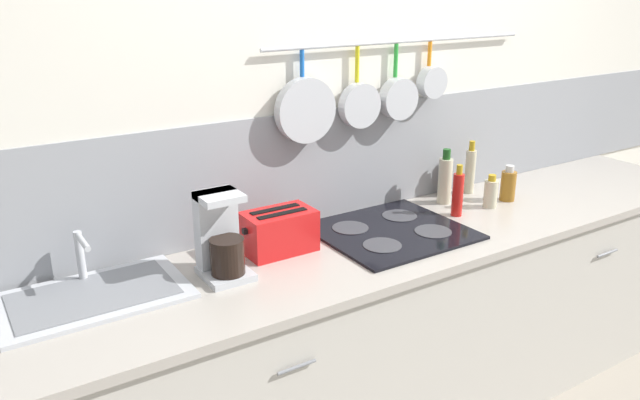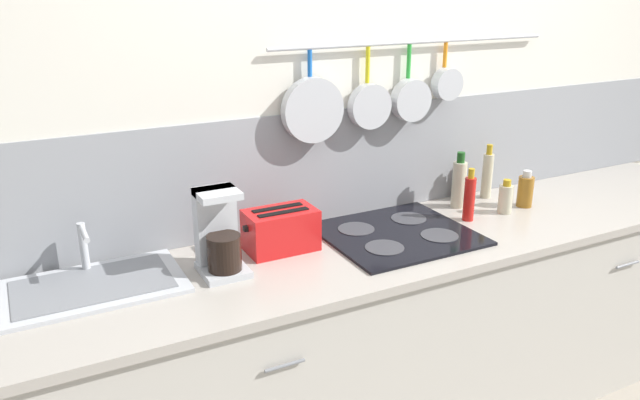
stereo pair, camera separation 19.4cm
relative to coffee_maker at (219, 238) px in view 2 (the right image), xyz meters
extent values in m
cube|color=silver|center=(0.89, 0.30, 0.29)|extent=(7.20, 0.06, 2.60)
cube|color=gray|center=(0.89, 0.30, 0.11)|extent=(7.20, 0.07, 0.48)
cylinder|color=#B7BABF|center=(0.99, 0.25, 0.61)|extent=(1.38, 0.02, 0.02)
cylinder|color=#1959B2|center=(0.48, 0.25, 0.55)|extent=(0.02, 0.02, 0.10)
cylinder|color=#B7BABF|center=(0.48, 0.23, 0.37)|extent=(0.26, 0.05, 0.26)
cylinder|color=gold|center=(0.75, 0.25, 0.53)|extent=(0.02, 0.02, 0.15)
cylinder|color=#B7BABF|center=(0.75, 0.22, 0.36)|extent=(0.19, 0.05, 0.19)
cylinder|color=green|center=(0.95, 0.25, 0.53)|extent=(0.02, 0.02, 0.14)
cylinder|color=#B7BABF|center=(0.95, 0.22, 0.37)|extent=(0.18, 0.06, 0.18)
cylinder|color=orange|center=(1.14, 0.25, 0.55)|extent=(0.02, 0.02, 0.11)
cylinder|color=#B7BABF|center=(1.14, 0.22, 0.43)|extent=(0.14, 0.05, 0.14)
cube|color=#B7B2A8|center=(0.89, -0.07, -0.59)|extent=(3.28, 0.62, 0.85)
cylinder|color=slate|center=(0.07, -0.39, -0.31)|extent=(0.14, 0.01, 0.01)
cylinder|color=slate|center=(1.71, -0.39, -0.31)|extent=(0.14, 0.01, 0.01)
cube|color=#A59E93|center=(0.89, -0.07, -0.14)|extent=(3.32, 0.66, 0.03)
cube|color=#B7BABF|center=(-0.43, 0.06, -0.12)|extent=(0.60, 0.36, 0.01)
cube|color=slate|center=(-0.43, 0.06, -0.11)|extent=(0.51, 0.29, 0.00)
cylinder|color=#B7BABF|center=(-0.43, 0.20, -0.03)|extent=(0.03, 0.03, 0.19)
cylinder|color=#B7BABF|center=(-0.43, 0.13, 0.05)|extent=(0.02, 0.15, 0.02)
cube|color=#B7BABF|center=(0.00, -0.02, -0.11)|extent=(0.16, 0.18, 0.02)
cube|color=#B7BABF|center=(0.00, 0.04, 0.03)|extent=(0.14, 0.06, 0.30)
cylinder|color=black|center=(0.00, -0.05, -0.04)|extent=(0.12, 0.12, 0.13)
cube|color=#B7BABF|center=(0.00, 0.00, 0.16)|extent=(0.14, 0.14, 0.02)
cube|color=red|center=(0.27, 0.07, -0.05)|extent=(0.27, 0.16, 0.16)
cube|color=black|center=(0.27, 0.04, 0.04)|extent=(0.20, 0.03, 0.00)
cube|color=black|center=(0.27, 0.10, 0.04)|extent=(0.20, 0.03, 0.00)
cube|color=black|center=(0.12, 0.07, -0.01)|extent=(0.02, 0.02, 0.02)
cube|color=black|center=(0.74, -0.02, -0.12)|extent=(0.58, 0.54, 0.01)
cylinder|color=#38383D|center=(0.61, -0.13, -0.11)|extent=(0.15, 0.15, 0.00)
cylinder|color=#38383D|center=(0.88, -0.13, -0.11)|extent=(0.15, 0.15, 0.00)
cylinder|color=#38383D|center=(0.61, 0.09, -0.11)|extent=(0.15, 0.15, 0.00)
cylinder|color=#38383D|center=(0.88, 0.09, -0.11)|extent=(0.15, 0.15, 0.00)
cylinder|color=red|center=(1.11, -0.02, -0.03)|extent=(0.05, 0.05, 0.19)
cylinder|color=#B28C19|center=(1.11, -0.02, 0.08)|extent=(0.03, 0.03, 0.04)
cylinder|color=#BFB799|center=(1.18, 0.14, -0.02)|extent=(0.06, 0.06, 0.21)
cylinder|color=#194C19|center=(1.18, 0.14, 0.11)|extent=(0.04, 0.04, 0.05)
cylinder|color=#33140F|center=(1.25, 0.21, -0.05)|extent=(0.05, 0.05, 0.15)
cylinder|color=beige|center=(1.25, 0.21, 0.04)|extent=(0.03, 0.03, 0.03)
cylinder|color=#BFB799|center=(1.32, -0.02, -0.06)|extent=(0.06, 0.06, 0.13)
cylinder|color=#B28C19|center=(1.32, -0.02, 0.01)|extent=(0.03, 0.03, 0.03)
cylinder|color=#BFB799|center=(1.39, 0.18, -0.02)|extent=(0.05, 0.05, 0.21)
cylinder|color=#B28C19|center=(1.39, 0.18, 0.11)|extent=(0.03, 0.03, 0.05)
cylinder|color=#8C5919|center=(1.46, 0.00, -0.06)|extent=(0.07, 0.07, 0.14)
cylinder|color=beige|center=(1.46, 0.00, 0.03)|extent=(0.04, 0.04, 0.03)
camera|label=1|loc=(-0.78, -1.86, 0.85)|focal=35.00mm
camera|label=2|loc=(-0.62, -1.96, 0.85)|focal=35.00mm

